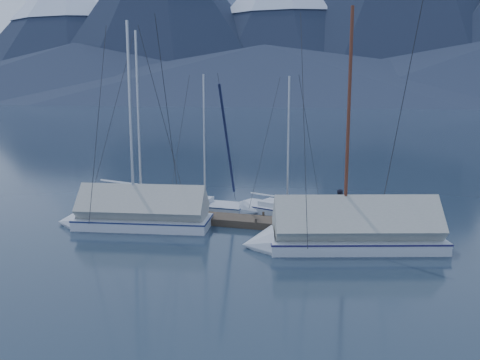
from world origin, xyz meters
name	(u,v)px	position (x,y,z in m)	size (l,w,h in m)	color
ground	(227,235)	(0.00, 0.00, 0.00)	(1000.00, 1000.00, 0.00)	black
mountain_range	(398,16)	(4.12, 370.45, 58.65)	(877.00, 584.00, 150.50)	#475675
dock	(240,222)	(0.00, 2.00, 0.11)	(18.00, 1.50, 0.54)	#382D23
mooring_posts	(230,216)	(-0.50, 2.00, 0.35)	(15.12, 1.52, 0.35)	#382D23
sailboat_open_left	(149,203)	(-6.03, 4.11, 0.19)	(8.34, 4.15, 10.63)	white
sailboat_open_mid	(212,208)	(-2.30, 4.33, 0.14)	(6.14, 2.62, 8.05)	silver
sailboat_open_right	(294,213)	(2.21, 4.44, 0.14)	(6.20, 3.56, 7.91)	silver
sailboat_covered_near	(340,235)	(5.09, -0.39, 0.54)	(8.65, 4.89, 10.77)	silver
sailboat_covered_far	(131,216)	(-4.85, -0.02, 0.51)	(7.79, 3.64, 10.53)	silver
person	(340,206)	(4.79, 2.45, 1.14)	(0.58, 0.38, 1.59)	black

